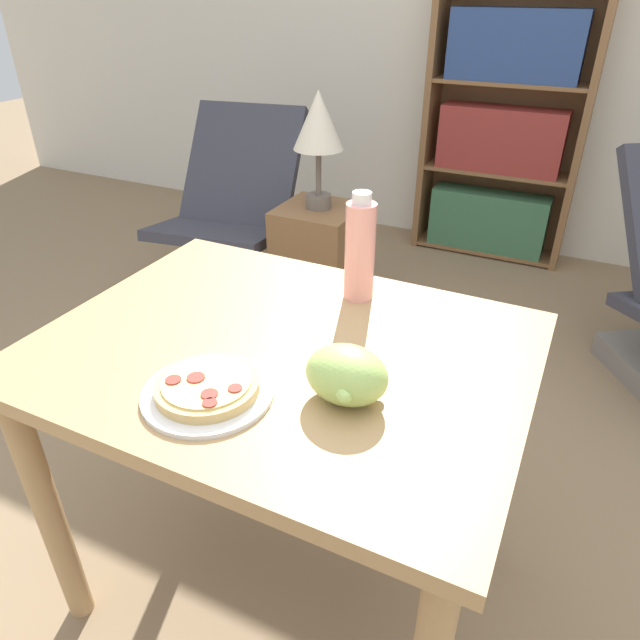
% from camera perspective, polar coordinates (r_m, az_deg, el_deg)
% --- Properties ---
extents(ground_plane, '(14.00, 14.00, 0.00)m').
position_cam_1_polar(ground_plane, '(1.70, -0.94, -25.31)').
color(ground_plane, '#897051').
extents(wall_back, '(8.00, 0.05, 2.60)m').
position_cam_1_polar(wall_back, '(3.50, 21.18, 27.21)').
color(wall_back, silver).
rests_on(wall_back, ground_plane).
extents(dining_table, '(1.01, 0.77, 0.76)m').
position_cam_1_polar(dining_table, '(1.26, -3.70, -7.14)').
color(dining_table, tan).
rests_on(dining_table, ground_plane).
extents(pizza_on_plate, '(0.24, 0.24, 0.04)m').
position_cam_1_polar(pizza_on_plate, '(1.06, -11.18, -6.75)').
color(pizza_on_plate, white).
rests_on(pizza_on_plate, dining_table).
extents(grape_bunch, '(0.15, 0.13, 0.11)m').
position_cam_1_polar(grape_bunch, '(1.01, 2.72, -5.53)').
color(grape_bunch, '#A8CC66').
rests_on(grape_bunch, dining_table).
extents(drink_bottle, '(0.07, 0.07, 0.26)m').
position_cam_1_polar(drink_bottle, '(1.32, 4.01, 6.99)').
color(drink_bottle, pink).
rests_on(drink_bottle, dining_table).
extents(lounge_chair_near, '(0.68, 0.84, 0.88)m').
position_cam_1_polar(lounge_chair_near, '(2.98, -8.73, 8.25)').
color(lounge_chair_near, slate).
rests_on(lounge_chair_near, ground_plane).
extents(bookshelf, '(0.85, 0.25, 1.44)m').
position_cam_1_polar(bookshelf, '(3.43, 17.72, 17.17)').
color(bookshelf, brown).
rests_on(bookshelf, ground_plane).
extents(side_table, '(0.34, 0.34, 0.56)m').
position_cam_1_polar(side_table, '(2.64, -0.14, 5.43)').
color(side_table, brown).
rests_on(side_table, ground_plane).
extents(table_lamp, '(0.21, 0.21, 0.49)m').
position_cam_1_polar(table_lamp, '(2.44, -0.15, 18.84)').
color(table_lamp, '#665B51').
rests_on(table_lamp, side_table).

